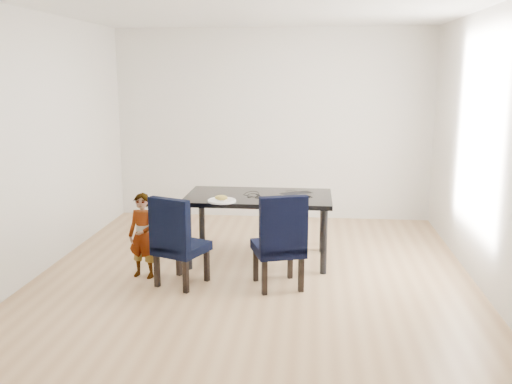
# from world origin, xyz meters

# --- Properties ---
(floor) EXTENTS (4.50, 5.00, 0.01)m
(floor) POSITION_xyz_m (0.00, 0.00, -0.01)
(floor) COLOR tan
(floor) RESTS_ON ground
(ceiling) EXTENTS (4.50, 5.00, 0.01)m
(ceiling) POSITION_xyz_m (0.00, 0.00, 2.71)
(ceiling) COLOR white
(ceiling) RESTS_ON wall_back
(wall_back) EXTENTS (4.50, 0.01, 2.70)m
(wall_back) POSITION_xyz_m (0.00, 2.50, 1.35)
(wall_back) COLOR silver
(wall_back) RESTS_ON ground
(wall_front) EXTENTS (4.50, 0.01, 2.70)m
(wall_front) POSITION_xyz_m (0.00, -2.50, 1.35)
(wall_front) COLOR silver
(wall_front) RESTS_ON ground
(wall_left) EXTENTS (0.01, 5.00, 2.70)m
(wall_left) POSITION_xyz_m (-2.25, 0.00, 1.35)
(wall_left) COLOR white
(wall_left) RESTS_ON ground
(wall_right) EXTENTS (0.01, 5.00, 2.70)m
(wall_right) POSITION_xyz_m (2.25, 0.00, 1.35)
(wall_right) COLOR silver
(wall_right) RESTS_ON ground
(dining_table) EXTENTS (1.60, 0.90, 0.75)m
(dining_table) POSITION_xyz_m (0.00, 0.50, 0.38)
(dining_table) COLOR black
(dining_table) RESTS_ON floor
(chair_left) EXTENTS (0.58, 0.59, 0.91)m
(chair_left) POSITION_xyz_m (-0.69, -0.31, 0.46)
(chair_left) COLOR black
(chair_left) RESTS_ON floor
(chair_right) EXTENTS (0.59, 0.60, 0.95)m
(chair_right) POSITION_xyz_m (0.27, -0.28, 0.48)
(chair_right) COLOR black
(chair_right) RESTS_ON floor
(child) EXTENTS (0.36, 0.28, 0.88)m
(child) POSITION_xyz_m (-1.13, -0.15, 0.44)
(child) COLOR orange
(child) RESTS_ON floor
(plate) EXTENTS (0.31, 0.31, 0.02)m
(plate) POSITION_xyz_m (-0.36, 0.15, 0.76)
(plate) COLOR white
(plate) RESTS_ON dining_table
(sandwich) EXTENTS (0.15, 0.09, 0.06)m
(sandwich) POSITION_xyz_m (-0.36, 0.14, 0.79)
(sandwich) COLOR #A18B39
(sandwich) RESTS_ON plate
(laptop) EXTENTS (0.42, 0.37, 0.03)m
(laptop) POSITION_xyz_m (0.38, 0.59, 0.76)
(laptop) COLOR black
(laptop) RESTS_ON dining_table
(cable_tangle) EXTENTS (0.17, 0.17, 0.01)m
(cable_tangle) POSITION_xyz_m (-0.05, 0.42, 0.75)
(cable_tangle) COLOR black
(cable_tangle) RESTS_ON dining_table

